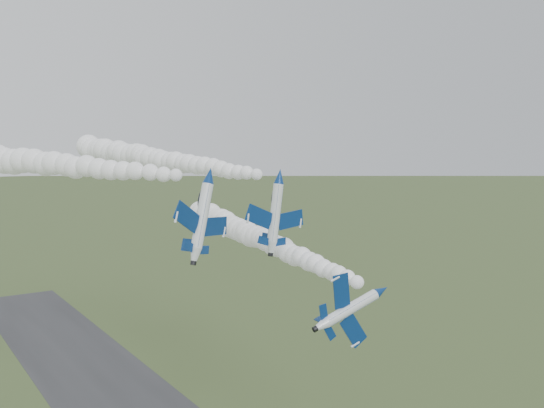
{
  "coord_description": "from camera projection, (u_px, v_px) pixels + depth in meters",
  "views": [
    {
      "loc": [
        -38.51,
        -55.78,
        50.68
      ],
      "look_at": [
        9.39,
        16.58,
        42.22
      ],
      "focal_mm": 40.0,
      "sensor_mm": 36.0,
      "label": 1
    }
  ],
  "objects": [
    {
      "name": "jet_lead",
      "position": [
        382.0,
        291.0,
        73.35
      ],
      "size": [
        4.16,
        11.3,
        8.8
      ],
      "rotation": [
        0.0,
        1.23,
        -0.09
      ],
      "color": "white"
    },
    {
      "name": "smoke_trail_jet_lead",
      "position": [
        259.0,
        238.0,
        104.68
      ],
      "size": [
        11.19,
        65.83,
        5.13
      ],
      "primitive_type": null,
      "rotation": [
        0.0,
        0.0,
        -0.09
      ],
      "color": "white"
    },
    {
      "name": "jet_pair_left",
      "position": [
        210.0,
        175.0,
        81.42
      ],
      "size": [
        10.65,
        12.75,
        4.27
      ],
      "rotation": [
        0.0,
        0.3,
        0.42
      ],
      "color": "white"
    },
    {
      "name": "smoke_trail_jet_pair_left",
      "position": [
        19.0,
        161.0,
        101.91
      ],
      "size": [
        35.62,
        70.33,
        5.97
      ],
      "primitive_type": null,
      "rotation": [
        0.0,
        0.0,
        0.42
      ],
      "color": "white"
    },
    {
      "name": "jet_pair_right",
      "position": [
        280.0,
        176.0,
        89.32
      ],
      "size": [
        10.86,
        13.07,
        3.43
      ],
      "rotation": [
        0.0,
        0.15,
        0.1
      ],
      "color": "white"
    },
    {
      "name": "smoke_trail_jet_pair_right",
      "position": [
        155.0,
        159.0,
        119.19
      ],
      "size": [
        12.66,
        71.75,
        5.68
      ],
      "primitive_type": null,
      "rotation": [
        0.0,
        0.0,
        0.1
      ],
      "color": "white"
    }
  ]
}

